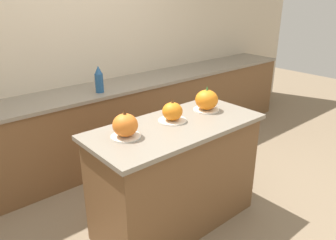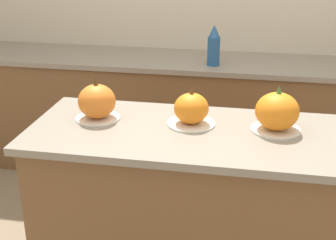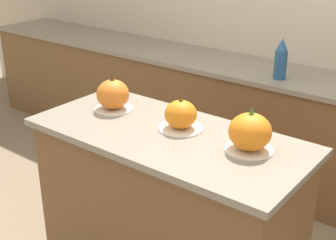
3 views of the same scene
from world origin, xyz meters
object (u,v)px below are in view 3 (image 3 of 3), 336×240
(pumpkin_cake_left, at_px, (113,95))
(pumpkin_cake_right, at_px, (250,133))
(pumpkin_cake_center, at_px, (181,116))
(bottle_tall, at_px, (281,60))

(pumpkin_cake_left, bearing_deg, pumpkin_cake_right, 0.92)
(pumpkin_cake_right, bearing_deg, pumpkin_cake_center, 179.76)
(pumpkin_cake_center, distance_m, pumpkin_cake_right, 0.39)
(pumpkin_cake_left, bearing_deg, bottle_tall, 68.86)
(pumpkin_cake_left, relative_size, pumpkin_cake_center, 0.94)
(pumpkin_cake_left, bearing_deg, pumpkin_cake_center, 1.92)
(pumpkin_cake_left, distance_m, bottle_tall, 1.23)
(pumpkin_cake_center, relative_size, bottle_tall, 0.81)
(bottle_tall, bearing_deg, pumpkin_cake_right, -71.12)
(pumpkin_cake_left, relative_size, bottle_tall, 0.77)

